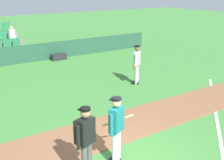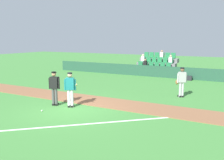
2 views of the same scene
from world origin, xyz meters
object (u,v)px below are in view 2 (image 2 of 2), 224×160
(batter_teal_jersey, at_px, (70,88))
(baseball, at_px, (42,111))
(umpire_home_plate, at_px, (54,86))
(runner_grey_jersey, at_px, (182,81))
(equipment_bag, at_px, (186,78))

(batter_teal_jersey, xyz_separation_m, baseball, (-0.77, -1.22, -0.93))
(umpire_home_plate, distance_m, runner_grey_jersey, 7.21)
(runner_grey_jersey, distance_m, baseball, 7.95)
(runner_grey_jersey, relative_size, equipment_bag, 1.96)
(baseball, relative_size, equipment_bag, 0.08)
(umpire_home_plate, bearing_deg, baseball, -82.64)
(batter_teal_jersey, height_order, baseball, batter_teal_jersey)
(runner_grey_jersey, relative_size, baseball, 23.78)
(runner_grey_jersey, bearing_deg, batter_teal_jersey, -133.31)
(batter_teal_jersey, height_order, runner_grey_jersey, same)
(baseball, height_order, equipment_bag, equipment_bag)
(umpire_home_plate, bearing_deg, batter_teal_jersey, 6.88)
(batter_teal_jersey, distance_m, baseball, 1.72)
(umpire_home_plate, relative_size, baseball, 23.78)
(baseball, bearing_deg, runner_grey_jersey, 48.66)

